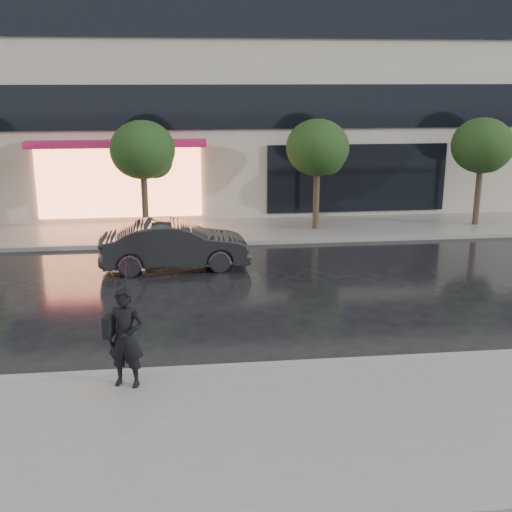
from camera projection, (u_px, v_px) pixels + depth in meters
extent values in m
plane|color=black|center=(271.00, 349.00, 13.14)|extent=(120.00, 120.00, 0.00)
cube|color=slate|center=(300.00, 430.00, 10.02)|extent=(60.00, 4.50, 0.12)
cube|color=slate|center=(232.00, 231.00, 22.93)|extent=(60.00, 3.50, 0.12)
cube|color=gray|center=(278.00, 367.00, 12.17)|extent=(60.00, 0.25, 0.14)
cube|color=gray|center=(236.00, 243.00, 21.25)|extent=(60.00, 0.25, 0.14)
cube|color=black|center=(227.00, 107.00, 23.39)|extent=(28.00, 0.12, 1.60)
cube|color=black|center=(226.00, 14.00, 22.53)|extent=(28.00, 0.12, 1.60)
cube|color=#FF8C59|center=(120.00, 183.00, 23.66)|extent=(6.00, 0.10, 2.60)
cube|color=#B91C53|center=(117.00, 144.00, 22.95)|extent=(6.40, 0.70, 0.25)
cube|color=black|center=(357.00, 178.00, 24.68)|extent=(7.00, 0.10, 2.60)
cylinder|color=#33261C|center=(145.00, 205.00, 22.07)|extent=(0.22, 0.22, 2.20)
ellipsoid|color=black|center=(142.00, 150.00, 21.56)|extent=(2.20, 2.20, 1.98)
sphere|color=black|center=(155.00, 161.00, 21.90)|extent=(1.20, 1.20, 1.20)
cylinder|color=#33261C|center=(316.00, 201.00, 22.74)|extent=(0.22, 0.22, 2.20)
ellipsoid|color=black|center=(317.00, 148.00, 22.22)|extent=(2.20, 2.20, 1.98)
sphere|color=black|center=(327.00, 158.00, 22.57)|extent=(1.20, 1.20, 1.20)
cylinder|color=#33261C|center=(477.00, 198.00, 23.41)|extent=(0.22, 0.22, 2.20)
ellipsoid|color=black|center=(482.00, 145.00, 22.89)|extent=(2.20, 2.20, 1.98)
sphere|color=black|center=(489.00, 156.00, 23.23)|extent=(1.20, 1.20, 1.20)
imported|color=black|center=(175.00, 245.00, 18.47)|extent=(4.34, 1.73, 1.41)
imported|color=black|center=(126.00, 338.00, 11.12)|extent=(0.75, 0.60, 1.80)
imported|color=#3B0A1E|center=(125.00, 278.00, 10.82)|extent=(1.02, 1.03, 0.75)
cylinder|color=black|center=(127.00, 302.00, 10.94)|extent=(0.02, 0.02, 0.90)
cube|color=black|center=(109.00, 326.00, 11.05)|extent=(0.21, 0.36, 0.38)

